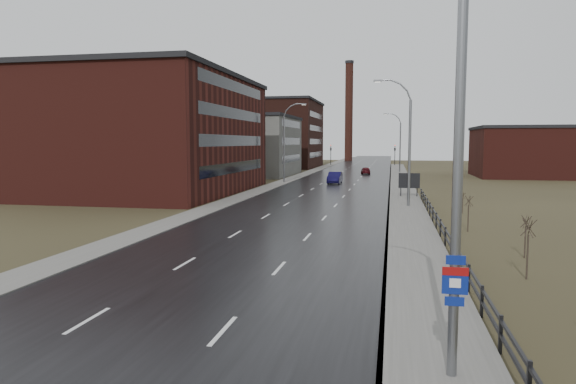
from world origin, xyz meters
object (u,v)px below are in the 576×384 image
at_px(billboard, 409,181).
at_px(streetlight_main, 445,132).
at_px(car_far, 366,171).
at_px(car_near, 335,178).

bearing_deg(billboard, streetlight_main, -90.85).
bearing_deg(car_far, car_near, 75.60).
height_order(billboard, car_near, billboard).
xyz_separation_m(billboard, car_near, (-9.59, 16.70, -0.94)).
bearing_deg(car_near, car_far, 82.12).
relative_size(car_near, car_far, 1.27).
distance_m(streetlight_main, billboard, 42.51).
bearing_deg(car_far, billboard, 92.96).
xyz_separation_m(streetlight_main, billboard, (0.63, 42.29, -4.31)).
height_order(car_near, car_far, car_near).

